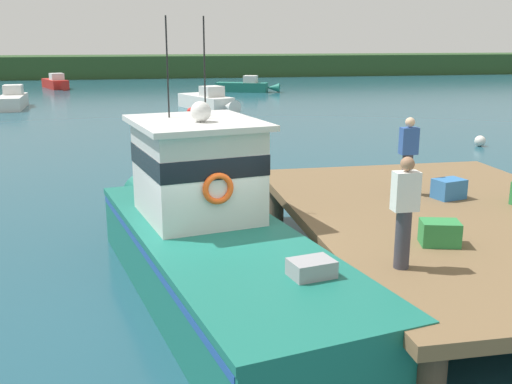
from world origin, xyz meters
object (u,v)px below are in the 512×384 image
Objects in this scene: crate_stack_mid_dock at (440,233)px; mooring_buoy_outer at (480,141)px; crate_single_by_cleat at (449,189)px; deckhand_by_the_boat at (408,154)px; deckhand_further_back at (404,211)px; moored_boat_far_left at (246,86)px; moored_boat_mid_harbor at (56,83)px; moored_boat_outer_mooring at (13,100)px; mooring_buoy_inshore at (191,111)px; main_fishing_boat at (209,237)px; moored_boat_near_channel at (209,101)px.

crate_stack_mid_dock is 16.99m from mooring_buoy_outer.
crate_single_by_cleat reaches higher than crate_stack_mid_dock.
deckhand_by_the_boat and deckhand_further_back have the same top height.
moored_boat_far_left is (2.60, 38.72, -0.94)m from crate_single_by_cleat.
deckhand_by_the_boat is 0.31× the size of moored_boat_far_left.
deckhand_by_the_boat is at bearing -94.95° from moored_boat_far_left.
deckhand_by_the_boat reaches higher than crate_stack_mid_dock.
crate_stack_mid_dock is at bearing -120.86° from crate_single_by_cleat.
crate_single_by_cleat is at bearing -73.55° from moored_boat_mid_harbor.
moored_boat_outer_mooring is (-13.49, 29.77, -1.57)m from deckhand_by_the_boat.
deckhand_further_back reaches higher than crate_stack_mid_dock.
moored_boat_far_left is 12.06× the size of mooring_buoy_inshore.
moored_boat_far_left is (3.31, 38.24, -1.60)m from deckhand_by_the_boat.
main_fishing_boat is at bearing -73.68° from moored_boat_outer_mooring.
crate_single_by_cleat is at bearing -93.83° from moored_boat_far_left.
main_fishing_boat is at bearing 154.72° from crate_stack_mid_dock.
moored_boat_outer_mooring is at bearing 164.04° from moored_boat_near_channel.
moored_boat_near_channel is at bearing 90.70° from crate_stack_mid_dock.
moored_boat_mid_harbor is 11.90× the size of mooring_buoy_outer.
moored_boat_mid_harbor reaches higher than mooring_buoy_outer.
mooring_buoy_inshore is at bearing 91.46° from deckhand_further_back.
crate_stack_mid_dock is at bearing -105.19° from deckhand_by_the_boat.
mooring_buoy_inshore is (-1.36, -2.54, -0.29)m from moored_boat_near_channel.
main_fishing_boat is 47.12m from moored_boat_mid_harbor.
deckhand_by_the_boat reaches higher than crate_single_by_cleat.
deckhand_by_the_boat reaches higher than moored_boat_near_channel.
deckhand_further_back is 35.67m from moored_boat_outer_mooring.
crate_single_by_cleat is 0.11× the size of moored_boat_outer_mooring.
main_fishing_boat reaches higher than crate_stack_mid_dock.
moored_boat_mid_harbor is (-8.34, 46.38, -0.54)m from main_fishing_boat.
crate_stack_mid_dock reaches higher than moored_boat_outer_mooring.
deckhand_further_back reaches higher than mooring_buoy_inshore.
deckhand_further_back is 18.28m from mooring_buoy_outer.
mooring_buoy_inshore is at bearing -112.02° from moored_boat_far_left.
moored_boat_outer_mooring is at bearing -93.01° from moored_boat_mid_harbor.
moored_boat_far_left is at bearing -22.72° from moored_boat_mid_harbor.
moored_boat_near_channel is at bearing 61.78° from mooring_buoy_inshore.
moored_boat_far_left is at bearing 83.01° from deckhand_further_back.
main_fishing_boat is at bearing 135.22° from deckhand_further_back.
crate_single_by_cleat is 3.04m from crate_stack_mid_dock.
crate_stack_mid_dock is 0.11× the size of moored_boat_far_left.
deckhand_further_back is 3.62× the size of mooring_buoy_outer.
moored_boat_far_left is at bearing 79.07° from main_fishing_boat.
mooring_buoy_outer is (10.31, 14.99, -1.83)m from deckhand_further_back.
crate_stack_mid_dock is at bearing -123.24° from mooring_buoy_outer.
crate_single_by_cleat is 33.44m from moored_boat_outer_mooring.
crate_single_by_cleat is at bearing 10.62° from main_fishing_boat.
crate_single_by_cleat is 0.37× the size of deckhand_further_back.
moored_boat_near_channel is 13.03× the size of mooring_buoy_outer.
mooring_buoy_inshore is at bearing -118.22° from moored_boat_near_channel.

